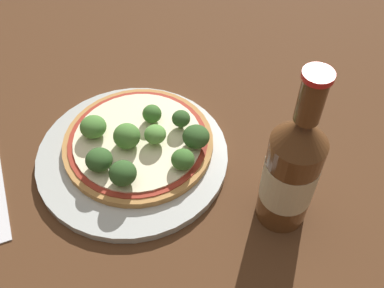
% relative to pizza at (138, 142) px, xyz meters
% --- Properties ---
extents(ground_plane, '(3.00, 3.00, 0.00)m').
position_rel_pizza_xyz_m(ground_plane, '(-0.02, 0.00, -0.02)').
color(ground_plane, '#4C2D19').
extents(plate, '(0.26, 0.26, 0.01)m').
position_rel_pizza_xyz_m(plate, '(-0.01, -0.01, -0.01)').
color(plate, '#B2B7B2').
rests_on(plate, ground_plane).
extents(pizza, '(0.20, 0.20, 0.01)m').
position_rel_pizza_xyz_m(pizza, '(0.00, 0.00, 0.00)').
color(pizza, '#B77F42').
rests_on(pizza, plate).
extents(broccoli_floret_0, '(0.04, 0.04, 0.03)m').
position_rel_pizza_xyz_m(broccoli_floret_0, '(-0.01, -0.01, 0.02)').
color(broccoli_floret_0, '#6B8E51').
rests_on(broccoli_floret_0, pizza).
extents(broccoli_floret_1, '(0.04, 0.04, 0.03)m').
position_rel_pizza_xyz_m(broccoli_floret_1, '(-0.06, 0.01, 0.02)').
color(broccoli_floret_1, '#6B8E51').
rests_on(broccoli_floret_1, pizza).
extents(broccoli_floret_2, '(0.03, 0.03, 0.03)m').
position_rel_pizza_xyz_m(broccoli_floret_2, '(0.02, -0.01, 0.02)').
color(broccoli_floret_2, '#6B8E51').
rests_on(broccoli_floret_2, pizza).
extents(broccoli_floret_3, '(0.03, 0.03, 0.03)m').
position_rel_pizza_xyz_m(broccoli_floret_3, '(0.02, 0.03, 0.02)').
color(broccoli_floret_3, '#6B8E51').
rests_on(broccoli_floret_3, pizza).
extents(broccoli_floret_4, '(0.03, 0.03, 0.02)m').
position_rel_pizza_xyz_m(broccoli_floret_4, '(0.06, -0.05, 0.02)').
color(broccoli_floret_4, '#6B8E51').
rests_on(broccoli_floret_4, pizza).
extents(broccoli_floret_5, '(0.04, 0.04, 0.03)m').
position_rel_pizza_xyz_m(broccoli_floret_5, '(0.08, -0.02, 0.02)').
color(broccoli_floret_5, '#6B8E51').
rests_on(broccoli_floret_5, pizza).
extents(broccoli_floret_6, '(0.03, 0.03, 0.03)m').
position_rel_pizza_xyz_m(broccoli_floret_6, '(-0.05, -0.04, 0.02)').
color(broccoli_floret_6, '#6B8E51').
rests_on(broccoli_floret_6, pizza).
extents(broccoli_floret_7, '(0.03, 0.03, 0.03)m').
position_rel_pizza_xyz_m(broccoli_floret_7, '(-0.01, -0.07, 0.02)').
color(broccoli_floret_7, '#6B8E51').
rests_on(broccoli_floret_7, pizza).
extents(broccoli_floret_8, '(0.02, 0.02, 0.03)m').
position_rel_pizza_xyz_m(broccoli_floret_8, '(0.06, 0.02, 0.02)').
color(broccoli_floret_8, '#6B8E51').
rests_on(broccoli_floret_8, pizza).
extents(beer_bottle, '(0.06, 0.06, 0.23)m').
position_rel_pizza_xyz_m(beer_bottle, '(0.17, -0.12, 0.07)').
color(beer_bottle, '#563319').
rests_on(beer_bottle, ground_plane).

